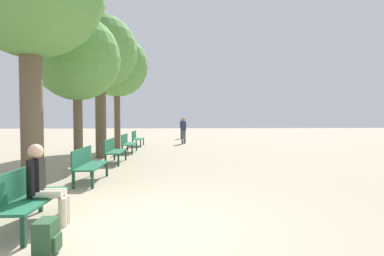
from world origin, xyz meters
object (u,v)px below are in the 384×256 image
pedestrian_near (182,127)px  bench_row_0 (26,194)px  bench_row_2 (113,149)px  person_seated (44,182)px  bench_row_3 (128,142)px  tree_row_2 (100,53)px  pedestrian_mid (184,129)px  tree_row_3 (117,66)px  tree_row_1 (77,58)px  bench_row_1 (88,163)px  bench_row_4 (136,137)px  backpack (47,238)px

pedestrian_near → bench_row_0: bearing=-98.4°
bench_row_2 → person_seated: (0.24, -6.34, 0.17)m
bench_row_3 → tree_row_2: size_ratio=0.27×
person_seated → pedestrian_mid: pedestrian_mid is taller
tree_row_3 → pedestrian_near: (3.60, 7.32, -3.47)m
bench_row_0 → bench_row_3: same height
tree_row_3 → tree_row_1: bearing=-90.0°
bench_row_1 → pedestrian_mid: size_ratio=0.95×
bench_row_2 → tree_row_1: (-0.83, -1.34, 3.05)m
bench_row_2 → pedestrian_mid: (2.78, 7.99, 0.44)m
tree_row_3 → bench_row_3: bearing=-65.7°
bench_row_4 → person_seated: size_ratio=1.23×
pedestrian_mid → bench_row_2: bearing=-109.2°
bench_row_3 → tree_row_1: (-0.83, -4.54, 3.05)m
tree_row_1 → pedestrian_mid: size_ratio=2.98×
bench_row_4 → pedestrian_near: pedestrian_near is taller
backpack → bench_row_3: bearing=93.9°
pedestrian_near → pedestrian_mid: pedestrian_mid is taller
bench_row_1 → bench_row_3: size_ratio=1.00×
bench_row_1 → bench_row_2: (0.00, 3.20, 0.00)m
pedestrian_near → tree_row_3: bearing=-116.2°
bench_row_2 → person_seated: 6.35m
bench_row_3 → person_seated: person_seated is taller
bench_row_2 → tree_row_3: 6.42m
bench_row_2 → pedestrian_near: pedestrian_near is taller
bench_row_2 → bench_row_3: 3.20m
person_seated → bench_row_2: bearing=92.2°
person_seated → backpack: size_ratio=2.93×
bench_row_3 → pedestrian_mid: 5.55m
bench_row_1 → tree_row_2: 6.17m
tree_row_2 → pedestrian_mid: bearing=60.7°
bench_row_3 → backpack: size_ratio=3.62×
backpack → pedestrian_mid: (2.06, 15.36, 0.73)m
pedestrian_near → tree_row_1: bearing=-104.7°
tree_row_3 → bench_row_1: bearing=-84.2°
tree_row_1 → bench_row_1: bearing=-65.9°
bench_row_2 → tree_row_1: size_ratio=0.32×
bench_row_0 → tree_row_3: (-0.83, 11.44, 3.88)m
person_seated → pedestrian_near: bearing=82.3°
tree_row_1 → pedestrian_near: size_ratio=3.09×
tree_row_2 → person_seated: (1.07, -7.90, -3.68)m
bench_row_0 → tree_row_3: bearing=94.2°
bench_row_1 → person_seated: bearing=-85.6°
tree_row_1 → tree_row_2: 3.01m
tree_row_1 → pedestrian_near: (3.60, 13.70, -2.64)m
bench_row_3 → pedestrian_near: 9.58m
bench_row_2 → pedestrian_near: 12.67m
person_seated → backpack: person_seated is taller
bench_row_1 → tree_row_2: (-0.83, 4.76, 3.85)m
bench_row_4 → backpack: (0.72, -13.77, -0.29)m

